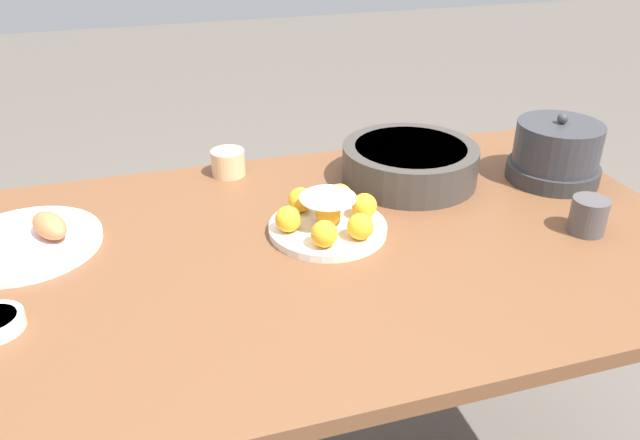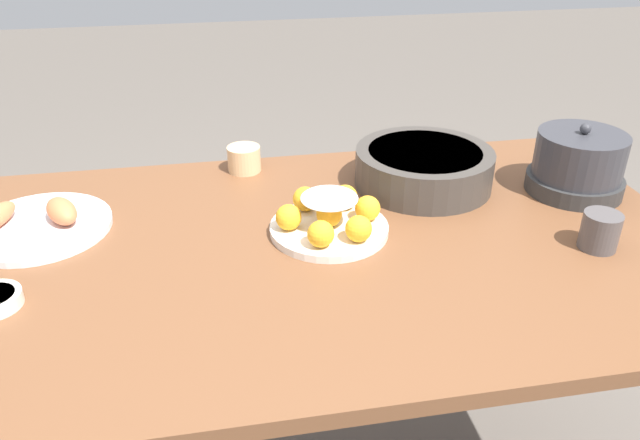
% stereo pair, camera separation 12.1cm
% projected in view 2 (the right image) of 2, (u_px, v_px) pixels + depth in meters
% --- Properties ---
extents(dining_table, '(1.53, 0.88, 0.76)m').
position_uv_depth(dining_table, '(311.00, 283.00, 1.26)').
color(dining_table, brown).
rests_on(dining_table, ground_plane).
extents(cake_plate, '(0.24, 0.24, 0.09)m').
position_uv_depth(cake_plate, '(330.00, 218.00, 1.24)').
color(cake_plate, silver).
rests_on(cake_plate, dining_table).
extents(serving_bowl, '(0.31, 0.31, 0.09)m').
position_uv_depth(serving_bowl, '(424.00, 167.00, 1.42)').
color(serving_bowl, '#3D3833').
rests_on(serving_bowl, dining_table).
extents(seafood_platter, '(0.29, 0.29, 0.06)m').
position_uv_depth(seafood_platter, '(37.00, 223.00, 1.25)').
color(seafood_platter, silver).
rests_on(seafood_platter, dining_table).
extents(cup_near, '(0.07, 0.07, 0.07)m').
position_uv_depth(cup_near, '(600.00, 231.00, 1.18)').
color(cup_near, '#4C4747').
rests_on(cup_near, dining_table).
extents(cup_far, '(0.08, 0.08, 0.06)m').
position_uv_depth(cup_far, '(244.00, 159.00, 1.50)').
color(cup_far, '#DBB27F').
rests_on(cup_far, dining_table).
extents(warming_pot, '(0.21, 0.21, 0.16)m').
position_uv_depth(warming_pot, '(578.00, 164.00, 1.38)').
color(warming_pot, '#2D2D2D').
rests_on(warming_pot, dining_table).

